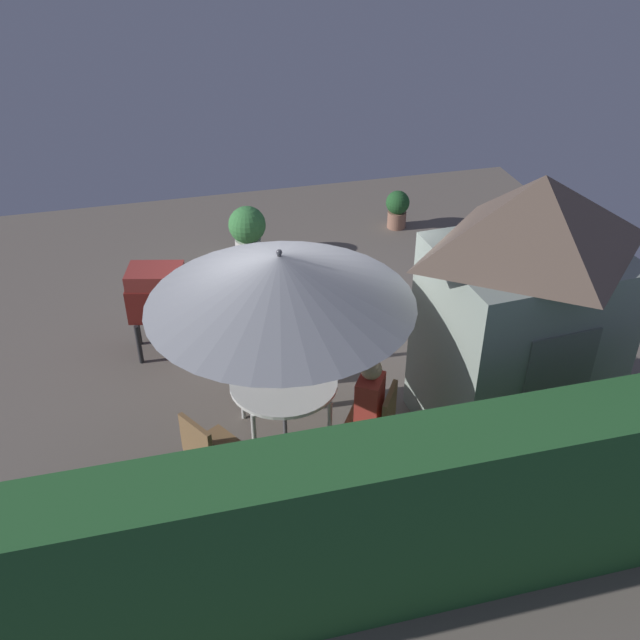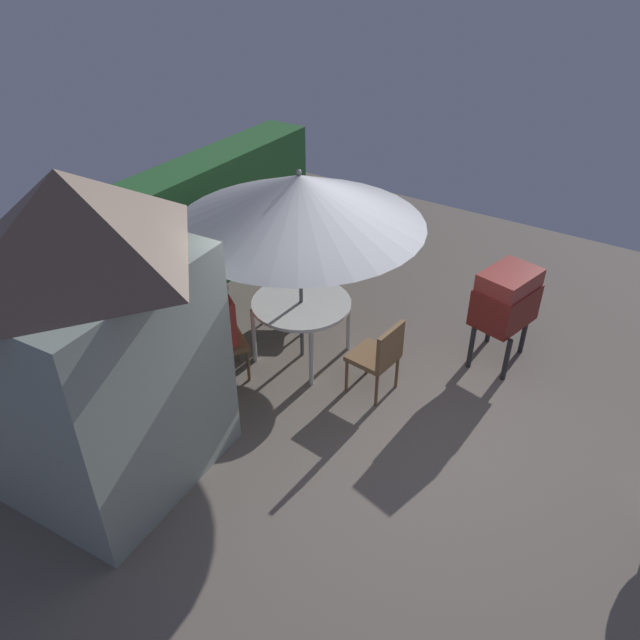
% 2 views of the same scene
% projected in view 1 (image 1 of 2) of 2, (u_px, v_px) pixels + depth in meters
% --- Properties ---
extents(ground_plane, '(11.00, 11.00, 0.00)m').
position_uv_depth(ground_plane, '(296.00, 362.00, 9.24)').
color(ground_plane, '#6B6056').
extents(hedge_backdrop, '(6.52, 0.66, 1.74)m').
position_uv_depth(hedge_backdrop, '(388.00, 524.00, 5.93)').
color(hedge_backdrop, '#28602D').
rests_on(hedge_backdrop, ground).
extents(garden_shed, '(1.99, 1.69, 3.00)m').
position_uv_depth(garden_shed, '(522.00, 311.00, 7.40)').
color(garden_shed, gray).
rests_on(garden_shed, ground).
extents(patio_table, '(1.15, 1.15, 0.76)m').
position_uv_depth(patio_table, '(284.00, 386.00, 7.71)').
color(patio_table, white).
rests_on(patio_table, ground).
extents(patio_umbrella, '(2.68, 2.68, 2.33)m').
position_uv_depth(patio_umbrella, '(280.00, 280.00, 6.99)').
color(patio_umbrella, '#4C4C51').
rests_on(patio_umbrella, ground).
extents(bbq_grill, '(0.80, 0.65, 1.20)m').
position_uv_depth(bbq_grill, '(157.00, 294.00, 9.00)').
color(bbq_grill, maroon).
rests_on(bbq_grill, ground).
extents(chair_near_shed, '(0.64, 0.64, 0.90)m').
position_uv_depth(chair_near_shed, '(377.00, 419.00, 7.53)').
color(chair_near_shed, olive).
rests_on(chair_near_shed, ground).
extents(chair_far_side, '(0.50, 0.51, 0.90)m').
position_uv_depth(chair_far_side, '(275.00, 341.00, 8.72)').
color(chair_far_side, olive).
rests_on(chair_far_side, ground).
extents(chair_toward_hedge, '(0.64, 0.64, 0.90)m').
position_uv_depth(chair_toward_hedge, '(208.00, 447.00, 7.18)').
color(chair_toward_hedge, olive).
rests_on(chair_toward_hedge, ground).
extents(potted_plant_by_shed, '(0.58, 0.58, 0.87)m').
position_uv_depth(potted_plant_by_shed, '(247.00, 230.00, 11.30)').
color(potted_plant_by_shed, silver).
rests_on(potted_plant_by_shed, ground).
extents(potted_plant_by_grill, '(0.40, 0.40, 0.66)m').
position_uv_depth(potted_plant_by_grill, '(397.00, 208.00, 12.29)').
color(potted_plant_by_grill, '#936651').
rests_on(potted_plant_by_grill, ground).
extents(person_in_red, '(0.39, 0.42, 1.26)m').
position_uv_depth(person_in_red, '(370.00, 398.00, 7.41)').
color(person_in_red, '#CC3D33').
rests_on(person_in_red, ground).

